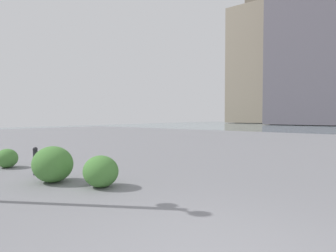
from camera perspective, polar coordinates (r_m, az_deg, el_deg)
name	(u,v)px	position (r m, az deg, el deg)	size (l,w,h in m)	color
building_slab	(317,31)	(67.25, 28.48, 16.95)	(17.10, 14.63, 38.48)	#5B5660
building_annex	(255,66)	(77.15, 17.47, 11.82)	(11.66, 10.59, 31.86)	gray
bollard_near	(35,160)	(8.53, -25.73, -6.42)	(0.13, 0.13, 0.78)	#232328
shrub_low	(7,158)	(10.17, -30.34, -5.77)	(0.71, 0.63, 0.60)	#477F38
shrub_round	(101,171)	(6.59, -13.74, -9.09)	(0.86, 0.77, 0.73)	#477F38
shrub_wide	(53,164)	(7.44, -22.73, -7.29)	(1.05, 0.94, 0.89)	#477F38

